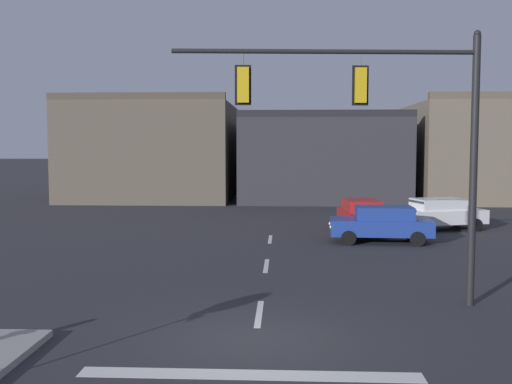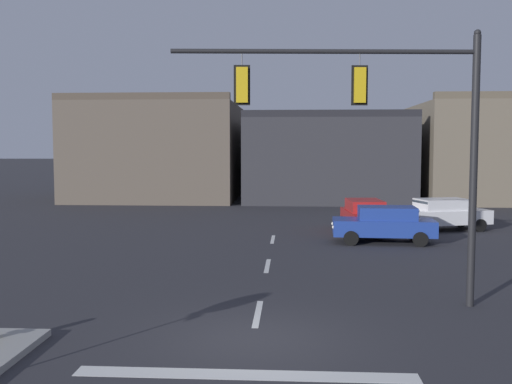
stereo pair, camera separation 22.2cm
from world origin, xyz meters
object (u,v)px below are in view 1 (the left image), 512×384
(car_lot_middle, at_px, (382,223))
(car_lot_farside, at_px, (362,215))
(signal_mast_near_side, at_px, (389,120))
(car_lot_nearside, at_px, (440,213))

(car_lot_middle, relative_size, car_lot_farside, 0.99)
(car_lot_farside, bearing_deg, car_lot_middle, -82.22)
(car_lot_middle, height_order, car_lot_farside, same)
(signal_mast_near_side, height_order, car_lot_farside, signal_mast_near_side)
(signal_mast_near_side, height_order, car_lot_middle, signal_mast_near_side)
(car_lot_nearside, distance_m, car_lot_middle, 5.54)
(car_lot_middle, bearing_deg, car_lot_nearside, 48.79)
(signal_mast_near_side, distance_m, car_lot_middle, 11.28)
(car_lot_farside, bearing_deg, car_lot_nearside, 12.99)
(signal_mast_near_side, relative_size, car_lot_nearside, 1.68)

